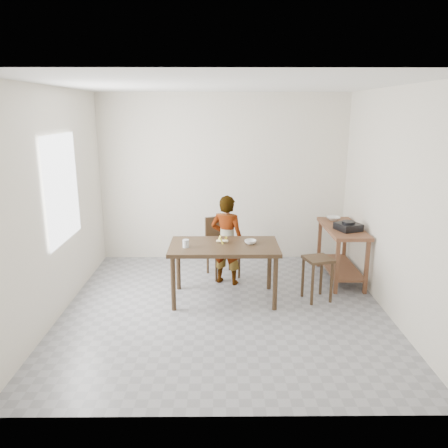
{
  "coord_description": "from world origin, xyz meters",
  "views": [
    {
      "loc": [
        -0.04,
        -5.05,
        2.43
      ],
      "look_at": [
        0.0,
        0.4,
        1.0
      ],
      "focal_mm": 35.0,
      "sensor_mm": 36.0,
      "label": 1
    }
  ],
  "objects_px": {
    "prep_counter": "(341,253)",
    "dining_chair": "(223,248)",
    "stool": "(317,279)",
    "dining_table": "(224,272)",
    "child": "(227,240)"
  },
  "relations": [
    {
      "from": "prep_counter",
      "to": "dining_chair",
      "type": "height_order",
      "value": "dining_chair"
    },
    {
      "from": "prep_counter",
      "to": "stool",
      "type": "xyz_separation_m",
      "value": [
        -0.5,
        -0.73,
        -0.11
      ]
    },
    {
      "from": "dining_table",
      "to": "child",
      "type": "bearing_deg",
      "value": 85.54
    },
    {
      "from": "dining_table",
      "to": "child",
      "type": "xyz_separation_m",
      "value": [
        0.04,
        0.56,
        0.27
      ]
    },
    {
      "from": "dining_table",
      "to": "prep_counter",
      "type": "height_order",
      "value": "prep_counter"
    },
    {
      "from": "child",
      "to": "dining_chair",
      "type": "distance_m",
      "value": 0.35
    },
    {
      "from": "prep_counter",
      "to": "dining_chair",
      "type": "bearing_deg",
      "value": 175.34
    },
    {
      "from": "dining_table",
      "to": "dining_chair",
      "type": "height_order",
      "value": "dining_chair"
    },
    {
      "from": "prep_counter",
      "to": "dining_chair",
      "type": "xyz_separation_m",
      "value": [
        -1.73,
        0.14,
        0.04
      ]
    },
    {
      "from": "dining_table",
      "to": "prep_counter",
      "type": "distance_m",
      "value": 1.86
    },
    {
      "from": "prep_counter",
      "to": "dining_table",
      "type": "bearing_deg",
      "value": -157.85
    },
    {
      "from": "dining_table",
      "to": "stool",
      "type": "bearing_deg",
      "value": -1.22
    },
    {
      "from": "child",
      "to": "prep_counter",
      "type": "bearing_deg",
      "value": -155.24
    },
    {
      "from": "dining_chair",
      "to": "stool",
      "type": "xyz_separation_m",
      "value": [
        1.22,
        -0.87,
        -0.15
      ]
    },
    {
      "from": "dining_chair",
      "to": "dining_table",
      "type": "bearing_deg",
      "value": -111.12
    }
  ]
}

